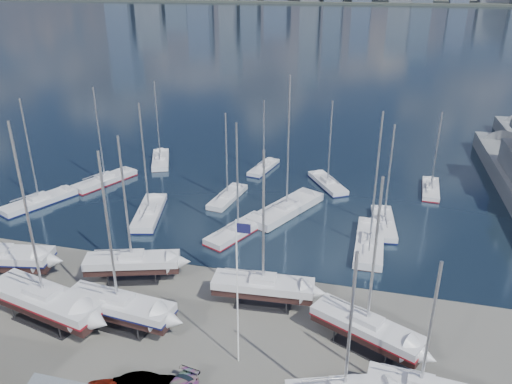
# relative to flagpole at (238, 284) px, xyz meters

# --- Properties ---
(ground) EXTENTS (1400.00, 1400.00, 0.00)m
(ground) POSITION_rel_flagpole_xyz_m (-5.78, 3.00, -7.59)
(ground) COLOR #605E59
(ground) RESTS_ON ground
(water) EXTENTS (1400.00, 600.00, 0.40)m
(water) POSITION_rel_flagpole_xyz_m (-5.78, 313.00, -7.74)
(water) COLOR #1A253C
(water) RESTS_ON ground
(far_shore) EXTENTS (1400.00, 80.00, 2.20)m
(far_shore) POSITION_rel_flagpole_xyz_m (-5.78, 573.00, -6.49)
(far_shore) COLOR #2D332D
(far_shore) RESTS_ON ground
(sailboat_cradle_1) EXTENTS (12.31, 5.91, 18.95)m
(sailboat_cradle_1) POSITION_rel_flagpole_xyz_m (-18.49, 0.73, -5.37)
(sailboat_cradle_1) COLOR #2D2D33
(sailboat_cradle_1) RESTS_ON ground
(sailboat_cradle_2) EXTENTS (9.94, 5.45, 15.66)m
(sailboat_cradle_2) POSITION_rel_flagpole_xyz_m (-13.99, 8.85, -5.53)
(sailboat_cradle_2) COLOR #2D2D33
(sailboat_cradle_2) RESTS_ON ground
(sailboat_cradle_3) EXTENTS (10.66, 4.02, 16.75)m
(sailboat_cradle_3) POSITION_rel_flagpole_xyz_m (-11.69, 1.73, -5.48)
(sailboat_cradle_3) COLOR #2D2D33
(sailboat_cradle_3) RESTS_ON ground
(sailboat_cradle_4) EXTENTS (9.78, 3.32, 15.74)m
(sailboat_cradle_4) POSITION_rel_flagpole_xyz_m (0.06, 8.00, -5.53)
(sailboat_cradle_4) COLOR #2D2D33
(sailboat_cradle_4) RESTS_ON ground
(sailboat_cradle_6) EXTENTS (9.96, 6.70, 15.77)m
(sailboat_cradle_6) POSITION_rel_flagpole_xyz_m (9.90, 4.16, -5.53)
(sailboat_cradle_6) COLOR #2D2D33
(sailboat_cradle_6) RESTS_ON ground
(sailboat_moored_0) EXTENTS (6.96, 10.69, 15.57)m
(sailboat_moored_0) POSITION_rel_flagpole_xyz_m (-35.25, 22.58, -7.29)
(sailboat_moored_0) COLOR black
(sailboat_moored_0) RESTS_ON water
(sailboat_moored_1) EXTENTS (6.65, 10.60, 15.38)m
(sailboat_moored_1) POSITION_rel_flagpole_xyz_m (-30.41, 31.84, -7.29)
(sailboat_moored_1) COLOR black
(sailboat_moored_1) RESTS_ON water
(sailboat_moored_2) EXTENTS (6.13, 9.79, 14.35)m
(sailboat_moored_2) POSITION_rel_flagpole_xyz_m (-26.00, 42.39, -7.27)
(sailboat_moored_2) COLOR black
(sailboat_moored_2) RESTS_ON water
(sailboat_moored_3) EXTENTS (5.46, 11.02, 15.88)m
(sailboat_moored_3) POSITION_rel_flagpole_xyz_m (-18.90, 22.97, -7.29)
(sailboat_moored_3) COLOR black
(sailboat_moored_3) RESTS_ON water
(sailboat_moored_4) EXTENTS (3.64, 8.96, 13.14)m
(sailboat_moored_4) POSITION_rel_flagpole_xyz_m (-10.46, 30.52, -7.27)
(sailboat_moored_4) COLOR black
(sailboat_moored_4) RESTS_ON water
(sailboat_moored_5) EXTENTS (3.82, 8.35, 12.06)m
(sailboat_moored_5) POSITION_rel_flagpole_xyz_m (-8.22, 43.21, -7.28)
(sailboat_moored_5) COLOR black
(sailboat_moored_5) RESTS_ON water
(sailboat_moored_6) EXTENTS (6.51, 10.13, 14.74)m
(sailboat_moored_6) POSITION_rel_flagpole_xyz_m (-6.22, 21.21, -7.29)
(sailboat_moored_6) COLOR black
(sailboat_moored_6) RESTS_ON water
(sailboat_moored_7) EXTENTS (8.64, 12.99, 19.16)m
(sailboat_moored_7) POSITION_rel_flagpole_xyz_m (-1.56, 28.44, -7.26)
(sailboat_moored_7) COLOR black
(sailboat_moored_7) RESTS_ON water
(sailboat_moored_8) EXTENTS (6.99, 9.09, 13.64)m
(sailboat_moored_8) POSITION_rel_flagpole_xyz_m (2.67, 39.02, -7.29)
(sailboat_moored_8) COLOR black
(sailboat_moored_8) RESTS_ON water
(sailboat_moored_9) EXTENTS (3.15, 11.23, 16.95)m
(sailboat_moored_9) POSITION_rel_flagpole_xyz_m (9.57, 21.88, -7.27)
(sailboat_moored_9) COLOR black
(sailboat_moored_9) RESTS_ON water
(sailboat_moored_10) EXTENTS (3.52, 9.55, 13.96)m
(sailboat_moored_10) POSITION_rel_flagpole_xyz_m (11.08, 27.47, -7.29)
(sailboat_moored_10) COLOR black
(sailboat_moored_10) RESTS_ON water
(sailboat_moored_11) EXTENTS (2.76, 8.45, 12.47)m
(sailboat_moored_11) POSITION_rel_flagpole_xyz_m (17.60, 40.58, -7.28)
(sailboat_moored_11) COLOR black
(sailboat_moored_11) RESTS_ON water
(flagpole) EXTENTS (1.15, 0.12, 13.06)m
(flagpole) POSITION_rel_flagpole_xyz_m (0.00, 0.00, 0.00)
(flagpole) COLOR white
(flagpole) RESTS_ON ground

